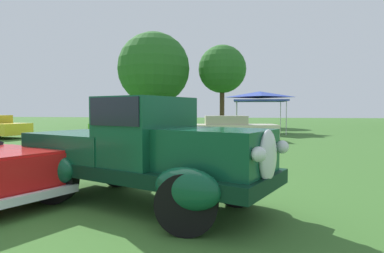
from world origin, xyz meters
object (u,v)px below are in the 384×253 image
(show_car_lime, at_px, (132,128))
(canopy_tent_left_field, at_px, (260,96))
(show_car_cream, at_px, (228,129))
(feature_pickup_truck, at_px, (143,150))
(spectator_between_cars, at_px, (119,124))

(show_car_lime, relative_size, canopy_tent_left_field, 1.35)
(canopy_tent_left_field, bearing_deg, show_car_cream, -106.85)
(feature_pickup_truck, height_order, show_car_lime, feature_pickup_truck)
(show_car_cream, xyz_separation_m, spectator_between_cars, (-4.43, -2.99, 0.31))
(spectator_between_cars, height_order, canopy_tent_left_field, canopy_tent_left_field)
(canopy_tent_left_field, bearing_deg, show_car_lime, -139.61)
(show_car_cream, relative_size, canopy_tent_left_field, 1.42)
(feature_pickup_truck, bearing_deg, spectator_between_cars, 113.31)
(show_car_cream, bearing_deg, feature_pickup_truck, -94.87)
(feature_pickup_truck, bearing_deg, show_car_lime, 109.56)
(show_car_cream, bearing_deg, spectator_between_cars, -145.96)
(show_car_cream, distance_m, canopy_tent_left_field, 6.49)
(show_car_cream, bearing_deg, canopy_tent_left_field, 73.15)
(show_car_lime, xyz_separation_m, spectator_between_cars, (0.53, -3.20, 0.31))
(feature_pickup_truck, xyz_separation_m, spectator_between_cars, (-3.49, 8.10, 0.05))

